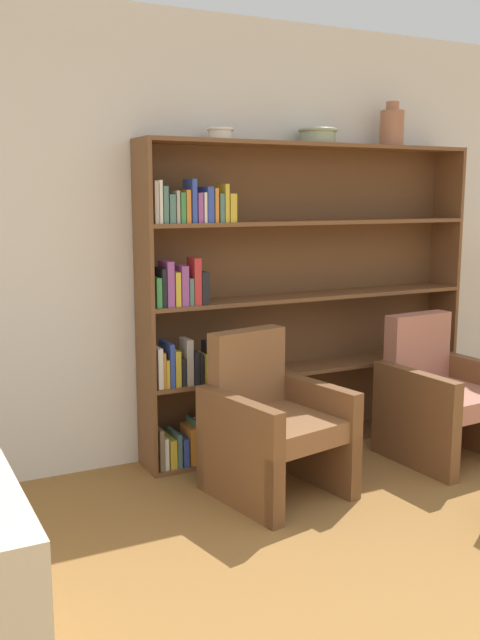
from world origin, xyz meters
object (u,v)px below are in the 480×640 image
Objects in this scene: bookshelf at (282,303)px; bowl_olive at (220,133)px; bowl_slate at (318,135)px; armchair_cushioned at (441,396)px; vase_tall at (392,127)px; armchair_leather at (272,424)px.

bookshelf is 1.15m from bowl_olive.
bookshelf is at bearing 173.63° from bowl_slate.
vase_tall is at bearing -95.27° from armchair_cushioned.
armchair_cushioned is (1.27, -0.61, -1.63)m from bowl_olive.
bowl_olive is 0.19× the size of armchair_cushioned.
vase_tall is at bearing 0.00° from bowl_olive.
bowl_olive is at bearing -29.77° from armchair_cushioned.
vase_tall is (1.28, 0.00, 0.09)m from bowl_olive.
bowl_slate reaches higher than bookshelf.
bowl_olive is 1.28m from vase_tall.
armchair_cushioned is at bearing -46.30° from bowl_slate.
bookshelf is 7.96× the size of vase_tall.
bowl_slate is at bearing 180.00° from vase_tall.
bowl_slate is 1.88m from armchair_leather.
vase_tall is at bearing 0.00° from bowl_slate.
armchair_leather is 1.24m from armchair_cushioned.
armchair_leather and armchair_cushioned have the same top height.
armchair_cushioned is at bearing 169.14° from armchair_leather.
bowl_slate is at bearing 0.00° from bowl_olive.
bookshelf is 1.41m from vase_tall.
bookshelf is at bearing -135.03° from armchair_leather.
vase_tall reaches higher than armchair_cushioned.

